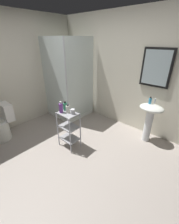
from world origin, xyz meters
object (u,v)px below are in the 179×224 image
object	(u,v)px
storage_cart	(69,127)
body_wash_bottle_green	(65,106)
lotion_bottle_white	(68,109)
toilet	(2,125)
rinse_cup	(73,112)
hand_soap_bottle	(150,101)
shower_stall	(70,100)
pedestal_sink	(150,116)
conditioner_bottle_purple	(61,108)

from	to	relation	value
storage_cart	body_wash_bottle_green	xyz separation A→B (m)	(-0.12, 0.06, 0.38)
lotion_bottle_white	toilet	bearing A→B (deg)	-147.75
storage_cart	body_wash_bottle_green	bearing A→B (deg)	155.49
lotion_bottle_white	body_wash_bottle_green	bearing A→B (deg)	162.63
body_wash_bottle_green	rinse_cup	xyz separation A→B (m)	(0.22, -0.01, -0.03)
storage_cart	hand_soap_bottle	distance (m)	1.66
shower_stall	pedestal_sink	size ratio (longest dim) A/B	2.47
pedestal_sink	lotion_bottle_white	world-z (taller)	lotion_bottle_white
hand_soap_bottle	conditioner_bottle_purple	distance (m)	1.71
pedestal_sink	toilet	distance (m)	3.06
hand_soap_bottle	body_wash_bottle_green	world-z (taller)	hand_soap_bottle
shower_stall	hand_soap_bottle	bearing A→B (deg)	9.84
toilet	storage_cart	world-z (taller)	toilet
hand_soap_bottle	rinse_cup	world-z (taller)	hand_soap_bottle
toilet	rinse_cup	size ratio (longest dim) A/B	8.37
hand_soap_bottle	lotion_bottle_white	size ratio (longest dim) A/B	0.86
conditioner_bottle_purple	body_wash_bottle_green	world-z (taller)	conditioner_bottle_purple
conditioner_bottle_purple	rinse_cup	distance (m)	0.23
lotion_bottle_white	conditioner_bottle_purple	size ratio (longest dim) A/B	0.77
hand_soap_bottle	lotion_bottle_white	distance (m)	1.59
shower_stall	lotion_bottle_white	size ratio (longest dim) A/B	12.22
toilet	hand_soap_bottle	distance (m)	3.08
shower_stall	lotion_bottle_white	bearing A→B (deg)	-41.88
toilet	storage_cart	size ratio (longest dim) A/B	1.03
toilet	body_wash_bottle_green	xyz separation A→B (m)	(1.14, 0.82, 0.50)
pedestal_sink	hand_soap_bottle	bearing A→B (deg)	149.74
shower_stall	conditioner_bottle_purple	world-z (taller)	shower_stall
toilet	lotion_bottle_white	size ratio (longest dim) A/B	4.64
lotion_bottle_white	pedestal_sink	bearing A→B (deg)	48.01
toilet	rinse_cup	distance (m)	1.65
hand_soap_bottle	shower_stall	bearing A→B (deg)	-170.16
pedestal_sink	hand_soap_bottle	xyz separation A→B (m)	(-0.07, 0.04, 0.29)
toilet	lotion_bottle_white	distance (m)	1.56
storage_cart	hand_soap_bottle	bearing A→B (deg)	51.47
pedestal_sink	lotion_bottle_white	distance (m)	1.62
pedestal_sink	storage_cart	world-z (taller)	pedestal_sink
lotion_bottle_white	conditioner_bottle_purple	bearing A→B (deg)	-141.83
toilet	lotion_bottle_white	xyz separation A→B (m)	(1.25, 0.79, 0.50)
hand_soap_bottle	conditioner_bottle_purple	world-z (taller)	conditioner_bottle_purple
lotion_bottle_white	rinse_cup	distance (m)	0.11
shower_stall	storage_cart	distance (m)	1.35
pedestal_sink	rinse_cup	size ratio (longest dim) A/B	8.92
toilet	conditioner_bottle_purple	bearing A→B (deg)	31.70
toilet	conditioner_bottle_purple	distance (m)	1.45
toilet	hand_soap_bottle	bearing A→B (deg)	41.81
pedestal_sink	rinse_cup	world-z (taller)	rinse_cup
lotion_bottle_white	rinse_cup	world-z (taller)	lotion_bottle_white
storage_cart	conditioner_bottle_purple	world-z (taller)	conditioner_bottle_purple
toilet	rinse_cup	bearing A→B (deg)	30.89
storage_cart	conditioner_bottle_purple	xyz separation A→B (m)	(-0.11, -0.06, 0.40)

